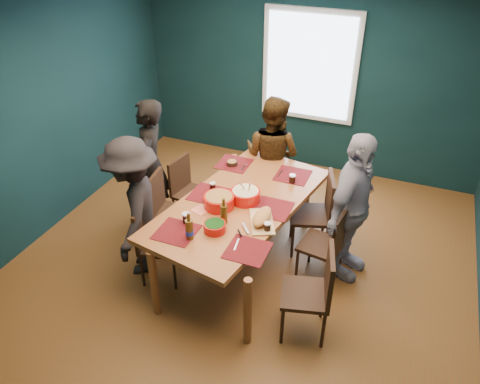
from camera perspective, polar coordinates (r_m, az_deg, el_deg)
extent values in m
cube|color=brown|center=(5.47, 0.52, -8.33)|extent=(5.00, 5.00, 0.01)
cube|color=silver|center=(4.22, 0.71, 20.55)|extent=(5.00, 5.00, 0.01)
cube|color=#0F2C32|center=(5.98, -22.55, 8.19)|extent=(0.01, 5.00, 2.70)
cube|color=#0F2C32|center=(6.89, 8.43, 13.44)|extent=(5.00, 0.01, 2.70)
cube|color=#0F2C32|center=(3.01, -17.94, -17.57)|extent=(5.00, 0.01, 2.70)
cube|color=silver|center=(6.80, 8.50, 14.95)|extent=(1.35, 0.06, 1.55)
cube|color=#A05D30|center=(4.95, -0.02, -1.41)|extent=(1.50, 2.38, 0.06)
cylinder|color=#A05D30|center=(4.69, -10.43, -10.91)|extent=(0.08, 0.08, 0.79)
cylinder|color=#A05D30|center=(4.36, 0.95, -14.40)|extent=(0.08, 0.08, 0.79)
cylinder|color=#A05D30|center=(6.12, -0.69, 1.26)|extent=(0.08, 0.08, 0.79)
cylinder|color=#A05D30|center=(5.87, 8.13, -0.60)|extent=(0.08, 0.08, 0.79)
cube|color=black|center=(5.84, -5.85, -0.26)|extent=(0.46, 0.46, 0.04)
cube|color=black|center=(5.82, -7.40, 2.20)|extent=(0.10, 0.40, 0.43)
cylinder|color=black|center=(5.95, -8.02, -2.34)|extent=(0.03, 0.03, 0.41)
cylinder|color=black|center=(5.77, -5.37, -3.37)|extent=(0.03, 0.03, 0.41)
cylinder|color=black|center=(6.16, -6.07, -0.80)|extent=(0.03, 0.03, 0.41)
cylinder|color=black|center=(5.99, -3.46, -1.74)|extent=(0.03, 0.03, 0.41)
cube|color=black|center=(5.45, -8.16, -2.69)|extent=(0.48, 0.48, 0.04)
cube|color=black|center=(5.38, -10.29, -0.16)|extent=(0.10, 0.43, 0.47)
cylinder|color=black|center=(5.53, -10.44, -5.49)|extent=(0.03, 0.03, 0.44)
cylinder|color=black|center=(5.40, -6.85, -6.15)|extent=(0.03, 0.03, 0.44)
cylinder|color=black|center=(5.79, -9.01, -3.33)|extent=(0.03, 0.03, 0.44)
cylinder|color=black|center=(5.67, -5.57, -3.90)|extent=(0.03, 0.03, 0.44)
cube|color=black|center=(5.05, -9.62, -6.36)|extent=(0.50, 0.50, 0.04)
cube|color=black|center=(4.96, -11.94, -3.94)|extent=(0.14, 0.41, 0.45)
cylinder|color=black|center=(5.13, -11.84, -9.39)|extent=(0.03, 0.03, 0.42)
cylinder|color=black|center=(5.03, -7.97, -9.85)|extent=(0.03, 0.03, 0.42)
cylinder|color=black|center=(5.38, -10.70, -6.91)|extent=(0.03, 0.03, 0.42)
cylinder|color=black|center=(5.29, -7.02, -7.30)|extent=(0.03, 0.03, 0.42)
cube|color=black|center=(5.42, 8.53, -2.78)|extent=(0.56, 0.56, 0.04)
cube|color=black|center=(5.29, 10.93, -0.51)|extent=(0.18, 0.44, 0.49)
cylinder|color=black|center=(5.40, 6.42, -6.04)|extent=(0.03, 0.03, 0.46)
cylinder|color=black|center=(5.44, 10.45, -6.14)|extent=(0.03, 0.03, 0.46)
cylinder|color=black|center=(5.70, 6.31, -3.64)|extent=(0.03, 0.03, 0.46)
cylinder|color=black|center=(5.74, 10.11, -3.75)|extent=(0.03, 0.03, 0.46)
cube|color=black|center=(5.05, 9.82, -6.39)|extent=(0.47, 0.47, 0.04)
cube|color=black|center=(4.85, 12.15, -4.79)|extent=(0.10, 0.42, 0.46)
cylinder|color=black|center=(5.11, 6.94, -8.91)|extent=(0.03, 0.03, 0.43)
cylinder|color=black|center=(5.03, 10.69, -10.20)|extent=(0.03, 0.03, 0.43)
cylinder|color=black|center=(5.37, 8.54, -6.69)|extent=(0.03, 0.03, 0.43)
cylinder|color=black|center=(5.29, 12.12, -7.87)|extent=(0.03, 0.03, 0.43)
cube|color=black|center=(4.45, 7.91, -12.24)|extent=(0.53, 0.53, 0.04)
cube|color=black|center=(4.28, 10.85, -9.92)|extent=(0.15, 0.43, 0.48)
cylinder|color=black|center=(4.49, 5.15, -15.97)|extent=(0.03, 0.03, 0.45)
cylinder|color=black|center=(4.51, 10.11, -16.26)|extent=(0.03, 0.03, 0.45)
cylinder|color=black|center=(4.75, 5.40, -12.59)|extent=(0.03, 0.03, 0.45)
cylinder|color=black|center=(4.77, 10.02, -12.87)|extent=(0.03, 0.03, 0.45)
imported|color=black|center=(5.70, -10.83, 3.14)|extent=(0.57, 0.70, 1.66)
imported|color=black|center=(5.92, 3.92, 4.41)|extent=(0.87, 0.74, 1.57)
imported|color=white|center=(4.95, 13.46, -1.98)|extent=(0.63, 1.06, 1.68)
imported|color=black|center=(5.03, -12.74, -1.94)|extent=(0.94, 1.18, 1.60)
cylinder|color=red|center=(4.82, -2.58, -1.14)|extent=(0.32, 0.32, 0.13)
cylinder|color=olive|center=(4.79, -2.60, -0.56)|extent=(0.28, 0.28, 0.02)
cylinder|color=red|center=(4.91, 0.67, -0.44)|extent=(0.31, 0.31, 0.12)
cylinder|color=beige|center=(4.88, 0.68, 0.12)|extent=(0.27, 0.27, 0.02)
cylinder|color=tan|center=(4.84, 1.14, 0.49)|extent=(0.09, 0.17, 0.25)
cylinder|color=tan|center=(4.86, 0.34, 0.66)|extent=(0.08, 0.18, 0.25)
cylinder|color=red|center=(4.50, -3.10, -4.29)|extent=(0.22, 0.22, 0.09)
cylinder|color=#114512|center=(4.47, -3.12, -3.87)|extent=(0.19, 0.19, 0.02)
cube|color=#D8B774|center=(4.63, 2.69, -3.62)|extent=(0.38, 0.49, 0.02)
ellipsoid|color=#CB8D49|center=(4.59, 2.70, -3.02)|extent=(0.29, 0.38, 0.10)
cube|color=silver|center=(4.51, 0.68, -4.40)|extent=(0.13, 0.15, 0.00)
cylinder|color=black|center=(4.45, -0.04, -4.99)|extent=(0.08, 0.09, 0.02)
sphere|color=#195212|center=(4.51, 2.29, -3.63)|extent=(0.03, 0.03, 0.03)
sphere|color=#195212|center=(4.59, 2.71, -2.96)|extent=(0.03, 0.03, 0.03)
sphere|color=#195212|center=(4.66, 3.11, -2.32)|extent=(0.03, 0.03, 0.03)
cylinder|color=black|center=(5.58, -0.99, 3.53)|extent=(0.13, 0.13, 0.05)
cylinder|color=olive|center=(5.57, -0.99, 3.73)|extent=(0.11, 0.11, 0.01)
cylinder|color=#4A2F0D|center=(4.39, -6.19, -4.57)|extent=(0.07, 0.07, 0.21)
cylinder|color=#4A2F0D|center=(4.30, -6.30, -3.05)|extent=(0.03, 0.03, 0.08)
cylinder|color=#182EA9|center=(4.41, -6.17, -4.92)|extent=(0.08, 0.08, 0.05)
cylinder|color=#4A2F0D|center=(4.57, -1.98, -2.71)|extent=(0.07, 0.07, 0.20)
cylinder|color=#4A2F0D|center=(4.49, -2.01, -1.27)|extent=(0.03, 0.03, 0.08)
cylinder|color=black|center=(4.62, -6.55, -3.20)|extent=(0.08, 0.08, 0.11)
cylinder|color=silver|center=(4.59, -6.58, -2.70)|extent=(0.08, 0.08, 0.02)
cylinder|color=black|center=(4.49, 3.37, -4.30)|extent=(0.07, 0.07, 0.09)
cylinder|color=silver|center=(4.47, 3.38, -3.86)|extent=(0.07, 0.07, 0.01)
cylinder|color=black|center=(5.25, 6.39, 1.60)|extent=(0.07, 0.07, 0.10)
cylinder|color=silver|center=(5.23, 6.42, 2.02)|extent=(0.07, 0.07, 0.01)
cylinder|color=black|center=(5.10, -3.35, 0.68)|extent=(0.06, 0.06, 0.09)
cylinder|color=silver|center=(5.08, -3.37, 1.07)|extent=(0.07, 0.07, 0.01)
cube|color=#E87861|center=(4.85, 3.71, -1.82)|extent=(0.18, 0.18, 0.00)
cube|color=#E87861|center=(4.82, -4.77, -2.17)|extent=(0.20, 0.20, 0.00)
cube|color=#E87861|center=(4.33, 1.00, -6.67)|extent=(0.18, 0.18, 0.00)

